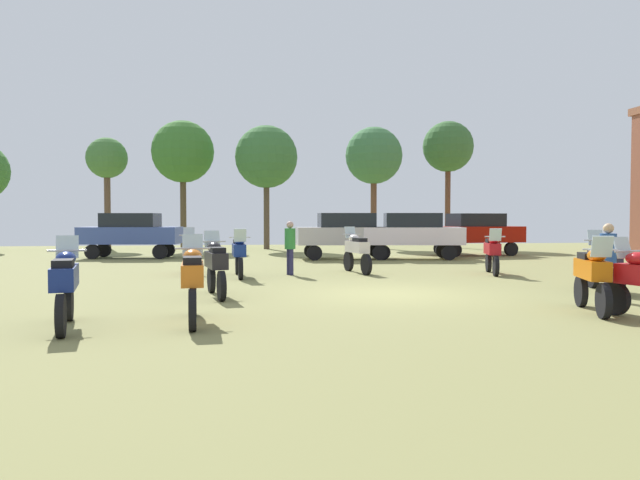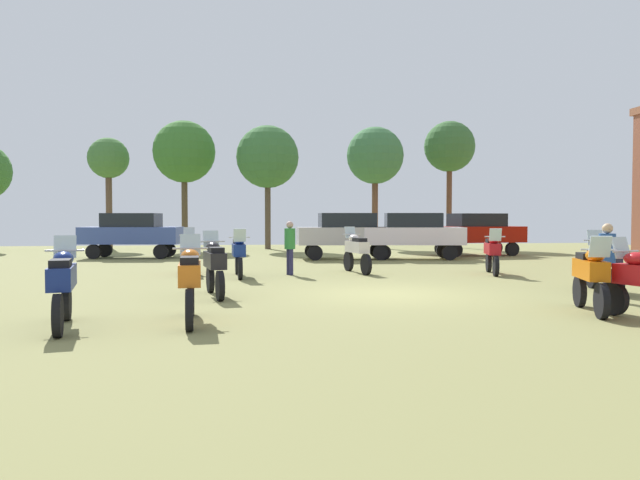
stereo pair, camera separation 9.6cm
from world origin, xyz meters
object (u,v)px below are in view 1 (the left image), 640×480
tree_1 (107,160)px  car_4 (346,232)px  person_2 (290,244)px  motorcycle_4 (189,251)px  tree_4 (266,157)px  motorcycle_3 (357,250)px  motorcycle_10 (239,253)px  motorcycle_5 (604,262)px  motorcycle_8 (592,275)px  tree_3 (448,148)px  motorcycle_12 (193,280)px  car_1 (412,232)px  car_3 (476,231)px  motorcycle_6 (65,283)px  tree_2 (374,156)px  motorcycle_11 (216,265)px  tree_5 (183,152)px  motorcycle_7 (492,252)px  person_1 (608,256)px  car_2 (131,232)px

tree_1 → car_4: bearing=-40.1°
person_2 → motorcycle_4: bearing=56.9°
tree_4 → motorcycle_3: bearing=-81.6°
motorcycle_10 → car_4: (4.62, 7.29, 0.44)m
motorcycle_5 → motorcycle_8: size_ratio=1.07×
tree_3 → motorcycle_12: bearing=-118.6°
car_1 → car_3: size_ratio=1.01×
motorcycle_6 → tree_2: size_ratio=0.30×
tree_3 → car_3: bearing=-100.5°
motorcycle_11 → car_1: car_1 is taller
tree_5 → motorcycle_10: bearing=-79.2°
motorcycle_7 → person_2: bearing=9.7°
motorcycle_3 → person_1: bearing=-70.8°
tree_1 → motorcycle_12: bearing=-75.0°
motorcycle_6 → tree_4: (4.33, 24.03, 4.52)m
person_1 → tree_2: tree_2 is taller
motorcycle_5 → motorcycle_7: bearing=112.9°
tree_2 → motorcycle_10: bearing=-115.7°
motorcycle_5 → tree_4: tree_4 is taller
car_2 → motorcycle_3: bearing=-127.9°
car_3 → person_2: bearing=124.5°
person_2 → motorcycle_8: bearing=-169.1°
car_3 → motorcycle_4: bearing=114.5°
motorcycle_10 → car_2: 10.41m
person_2 → tree_5: size_ratio=0.23×
motorcycle_3 → tree_4: 16.00m
motorcycle_8 → tree_3: 25.71m
motorcycle_5 → motorcycle_7: motorcycle_5 is taller
motorcycle_5 → person_2: bearing=157.1°
person_2 → tree_3: tree_3 is taller
person_1 → tree_2: bearing=32.6°
motorcycle_6 → motorcycle_7: bearing=24.9°
motorcycle_12 → tree_4: size_ratio=0.31×
motorcycle_6 → person_1: 10.84m
person_2 → person_1: bearing=-157.5°
tree_3 → motorcycle_11: bearing=-121.8°
motorcycle_5 → tree_1: 28.02m
motorcycle_3 → car_2: bearing=124.7°
motorcycle_6 → tree_1: tree_1 is taller
person_1 → motorcycle_11: bearing=110.4°
motorcycle_5 → tree_2: 21.85m
car_4 → tree_5: tree_5 is taller
tree_3 → tree_4: tree_3 is taller
car_4 → tree_3: bearing=-38.8°
motorcycle_12 → car_4: (5.38, 15.07, 0.43)m
tree_4 → car_1: bearing=-57.0°
motorcycle_6 → car_2: car_2 is taller
motorcycle_4 → tree_3: size_ratio=0.28×
motorcycle_12 → car_1: 16.84m
car_3 → tree_5: tree_5 is taller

